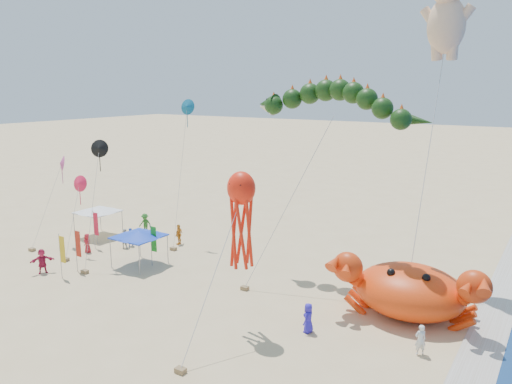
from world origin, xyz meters
TOP-DOWN VIEW (x-y plane):
  - ground at (0.00, 0.00)m, footprint 320.00×320.00m
  - foam_strip at (12.00, 0.00)m, footprint 320.00×320.00m
  - crab_inflatable at (7.71, 3.20)m, footprint 8.55×5.94m
  - dragon_kite at (1.54, 5.37)m, footprint 12.15×6.26m
  - cherub_kite at (7.05, 10.45)m, footprint 2.42×8.52m
  - octopus_kite at (0.34, -3.16)m, footprint 1.55×6.16m
  - canopy_blue at (-11.62, 0.96)m, footprint 3.49×3.49m
  - canopy_white at (-20.12, 4.35)m, footprint 3.47×3.47m
  - feather_flags at (-14.15, -0.72)m, footprint 7.47×5.70m
  - beachgoers at (-12.60, 1.96)m, footprint 27.58×12.36m
  - small_kites at (-16.21, 2.22)m, footprint 9.91×11.24m

SIDE VIEW (x-z plane):
  - ground at x=0.00m, z-range 0.00..0.00m
  - foam_strip at x=12.00m, z-range 0.01..0.01m
  - beachgoers at x=-12.60m, z-range -0.08..1.81m
  - crab_inflatable at x=7.71m, z-range -0.22..3.52m
  - feather_flags at x=-14.15m, z-range 0.41..3.61m
  - canopy_white at x=-20.12m, z-range 1.09..3.79m
  - canopy_blue at x=-11.62m, z-range 1.09..3.79m
  - octopus_kite at x=0.34m, z-range 2.17..10.95m
  - small_kites at x=-16.21m, z-range 1.27..13.41m
  - dragon_kite at x=1.54m, z-range 5.24..18.39m
  - cherub_kite at x=7.05m, z-range 7.52..27.60m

